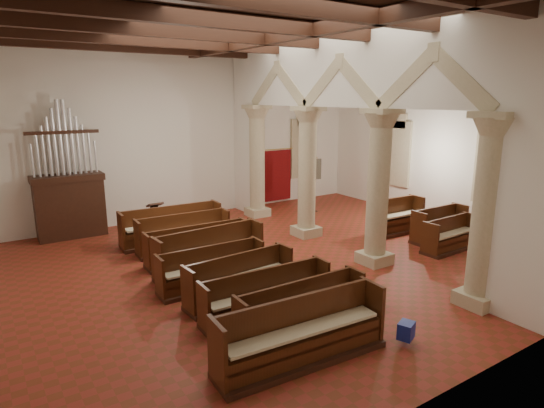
{
  "coord_description": "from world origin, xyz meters",
  "views": [
    {
      "loc": [
        -6.76,
        -9.61,
        4.33
      ],
      "look_at": [
        -0.16,
        0.5,
        1.49
      ],
      "focal_mm": 30.0,
      "sensor_mm": 36.0,
      "label": 1
    }
  ],
  "objects_px": {
    "nave_pew_0": "(302,342)",
    "aisle_pew_0": "(450,239)",
    "processional_banner": "(314,192)",
    "lectern": "(155,222)",
    "pipe_organ": "(69,194)"
  },
  "relations": [
    {
      "from": "nave_pew_0",
      "to": "aisle_pew_0",
      "type": "relative_size",
      "value": 1.56
    },
    {
      "from": "nave_pew_0",
      "to": "aisle_pew_0",
      "type": "height_order",
      "value": "nave_pew_0"
    },
    {
      "from": "nave_pew_0",
      "to": "aisle_pew_0",
      "type": "distance_m",
      "value": 7.37
    },
    {
      "from": "processional_banner",
      "to": "aisle_pew_0",
      "type": "bearing_deg",
      "value": -63.51
    },
    {
      "from": "processional_banner",
      "to": "nave_pew_0",
      "type": "height_order",
      "value": "processional_banner"
    },
    {
      "from": "lectern",
      "to": "nave_pew_0",
      "type": "distance_m",
      "value": 8.18
    },
    {
      "from": "processional_banner",
      "to": "nave_pew_0",
      "type": "distance_m",
      "value": 10.38
    },
    {
      "from": "lectern",
      "to": "aisle_pew_0",
      "type": "height_order",
      "value": "lectern"
    },
    {
      "from": "pipe_organ",
      "to": "lectern",
      "type": "xyz_separation_m",
      "value": [
        2.21,
        -1.48,
        -0.9
      ]
    },
    {
      "from": "pipe_organ",
      "to": "aisle_pew_0",
      "type": "distance_m",
      "value": 11.66
    },
    {
      "from": "pipe_organ",
      "to": "aisle_pew_0",
      "type": "height_order",
      "value": "pipe_organ"
    },
    {
      "from": "lectern",
      "to": "nave_pew_0",
      "type": "height_order",
      "value": "lectern"
    },
    {
      "from": "lectern",
      "to": "aisle_pew_0",
      "type": "distance_m",
      "value": 8.97
    },
    {
      "from": "lectern",
      "to": "nave_pew_0",
      "type": "xyz_separation_m",
      "value": [
        -0.32,
        -8.18,
        -0.11
      ]
    },
    {
      "from": "pipe_organ",
      "to": "lectern",
      "type": "height_order",
      "value": "pipe_organ"
    }
  ]
}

